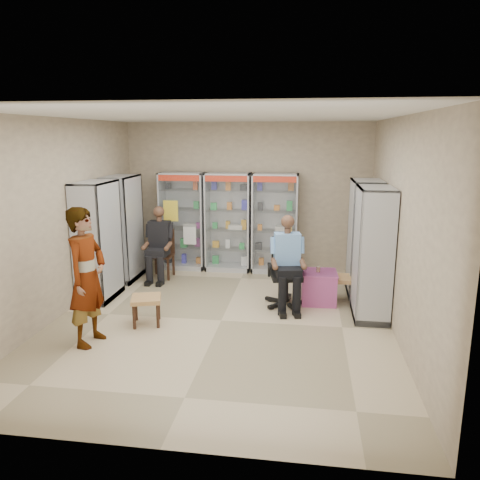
# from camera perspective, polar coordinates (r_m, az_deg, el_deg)

# --- Properties ---
(floor) EXTENTS (6.00, 6.00, 0.00)m
(floor) POSITION_cam_1_polar(r_m,az_deg,el_deg) (7.18, -2.30, -9.78)
(floor) COLOR tan
(floor) RESTS_ON ground
(room_shell) EXTENTS (5.02, 6.02, 3.01)m
(room_shell) POSITION_cam_1_polar(r_m,az_deg,el_deg) (6.68, -2.45, 6.03)
(room_shell) COLOR #BBA98B
(room_shell) RESTS_ON ground
(cabinet_back_left) EXTENTS (0.90, 0.50, 2.00)m
(cabinet_back_left) POSITION_cam_1_polar(r_m,az_deg,el_deg) (9.74, -6.96, 2.31)
(cabinet_back_left) COLOR #B8BBC0
(cabinet_back_left) RESTS_ON floor
(cabinet_back_mid) EXTENTS (0.90, 0.50, 2.00)m
(cabinet_back_mid) POSITION_cam_1_polar(r_m,az_deg,el_deg) (9.54, -1.44, 2.18)
(cabinet_back_mid) COLOR #B9BCC1
(cabinet_back_mid) RESTS_ON floor
(cabinet_back_right) EXTENTS (0.90, 0.50, 2.00)m
(cabinet_back_right) POSITION_cam_1_polar(r_m,az_deg,el_deg) (9.43, 4.26, 2.02)
(cabinet_back_right) COLOR #BABDC2
(cabinet_back_right) RESTS_ON floor
(cabinet_right_far) EXTENTS (0.90, 0.50, 2.00)m
(cabinet_right_far) POSITION_cam_1_polar(r_m,az_deg,el_deg) (8.36, 14.91, 0.24)
(cabinet_right_far) COLOR #9DA0A4
(cabinet_right_far) RESTS_ON floor
(cabinet_right_near) EXTENTS (0.90, 0.50, 2.00)m
(cabinet_right_near) POSITION_cam_1_polar(r_m,az_deg,el_deg) (7.30, 15.87, -1.61)
(cabinet_right_near) COLOR #B2B3B9
(cabinet_right_near) RESTS_ON floor
(cabinet_left_far) EXTENTS (0.90, 0.50, 2.00)m
(cabinet_left_far) POSITION_cam_1_polar(r_m,az_deg,el_deg) (9.17, -14.09, 1.37)
(cabinet_left_far) COLOR #A2A4A9
(cabinet_left_far) RESTS_ON floor
(cabinet_left_near) EXTENTS (0.90, 0.50, 2.00)m
(cabinet_left_near) POSITION_cam_1_polar(r_m,az_deg,el_deg) (8.19, -16.97, -0.15)
(cabinet_left_near) COLOR #AEB0B5
(cabinet_left_near) RESTS_ON floor
(wooden_chair) EXTENTS (0.42, 0.42, 0.94)m
(wooden_chair) POSITION_cam_1_polar(r_m,az_deg,el_deg) (9.24, -9.54, -1.71)
(wooden_chair) COLOR black
(wooden_chair) RESTS_ON floor
(seated_customer) EXTENTS (0.44, 0.60, 1.34)m
(seated_customer) POSITION_cam_1_polar(r_m,az_deg,el_deg) (9.15, -9.68, -0.57)
(seated_customer) COLOR black
(seated_customer) RESTS_ON floor
(office_chair) EXTENTS (0.71, 0.71, 1.12)m
(office_chair) POSITION_cam_1_polar(r_m,az_deg,el_deg) (7.65, 5.70, -3.97)
(office_chair) COLOR black
(office_chair) RESTS_ON floor
(seated_shopkeeper) EXTENTS (0.58, 0.72, 1.42)m
(seated_shopkeeper) POSITION_cam_1_polar(r_m,az_deg,el_deg) (7.56, 5.71, -2.97)
(seated_shopkeeper) COLOR #6690CB
(seated_shopkeeper) RESTS_ON floor
(pink_trunk) EXTENTS (0.57, 0.55, 0.53)m
(pink_trunk) POSITION_cam_1_polar(r_m,az_deg,el_deg) (7.92, 9.58, -5.70)
(pink_trunk) COLOR #C44E97
(pink_trunk) RESTS_ON floor
(tea_glass) EXTENTS (0.07, 0.07, 0.09)m
(tea_glass) POSITION_cam_1_polar(r_m,az_deg,el_deg) (7.82, 9.52, -3.53)
(tea_glass) COLOR #522607
(tea_glass) RESTS_ON pink_trunk
(woven_stool_a) EXTENTS (0.46, 0.46, 0.43)m
(woven_stool_a) POSITION_cam_1_polar(r_m,az_deg,el_deg) (8.06, 12.64, -5.88)
(woven_stool_a) COLOR olive
(woven_stool_a) RESTS_ON floor
(woven_stool_b) EXTENTS (0.52, 0.52, 0.42)m
(woven_stool_b) POSITION_cam_1_polar(r_m,az_deg,el_deg) (7.11, -11.32, -8.42)
(woven_stool_b) COLOR #B4814C
(woven_stool_b) RESTS_ON floor
(standing_man) EXTENTS (0.53, 0.73, 1.85)m
(standing_man) POSITION_cam_1_polar(r_m,az_deg,el_deg) (6.46, -18.16, -4.29)
(standing_man) COLOR gray
(standing_man) RESTS_ON floor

